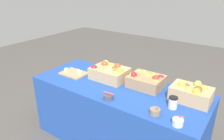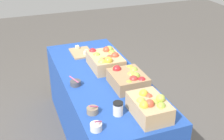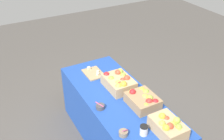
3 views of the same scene
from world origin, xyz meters
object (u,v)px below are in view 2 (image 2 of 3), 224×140
at_px(coffee_cup, 118,109).
at_px(sample_bowl_far, 96,127).
at_px(apple_crate_middle, 128,79).
at_px(apple_crate_right, 105,60).
at_px(cutting_board_front, 81,52).
at_px(apple_crate_left, 150,107).
at_px(sample_bowl_mid, 92,110).
at_px(sample_bowl_near, 75,83).

bearing_deg(coffee_cup, sample_bowl_far, -60.51).
distance_m(apple_crate_middle, apple_crate_right, 0.43).
bearing_deg(sample_bowl_far, cutting_board_front, 169.13).
bearing_deg(apple_crate_left, sample_bowl_far, -86.70).
bearing_deg(apple_crate_middle, sample_bowl_mid, -55.13).
height_order(sample_bowl_near, coffee_cup, coffee_cup).
height_order(cutting_board_front, sample_bowl_mid, sample_bowl_mid).
bearing_deg(sample_bowl_far, apple_crate_left, 93.30).
bearing_deg(cutting_board_front, sample_bowl_near, -19.38).
height_order(apple_crate_middle, cutting_board_front, apple_crate_middle).
height_order(apple_crate_left, sample_bowl_mid, apple_crate_left).
distance_m(apple_crate_middle, sample_bowl_near, 0.48).
relative_size(apple_crate_middle, sample_bowl_near, 3.47).
bearing_deg(cutting_board_front, apple_crate_right, 17.34).
xyz_separation_m(cutting_board_front, coffee_cup, (1.25, -0.05, 0.04)).
xyz_separation_m(apple_crate_left, sample_bowl_mid, (-0.18, -0.40, -0.06)).
relative_size(apple_crate_left, apple_crate_right, 0.90).
height_order(apple_crate_left, cutting_board_front, apple_crate_left).
xyz_separation_m(apple_crate_left, coffee_cup, (-0.10, -0.22, -0.03)).
bearing_deg(apple_crate_right, sample_bowl_mid, -26.51).
relative_size(sample_bowl_near, sample_bowl_mid, 1.06).
bearing_deg(apple_crate_middle, apple_crate_right, -170.89).
bearing_deg(cutting_board_front, apple_crate_middle, 13.34).
height_order(sample_bowl_near, sample_bowl_far, sample_bowl_far).
relative_size(apple_crate_middle, apple_crate_right, 0.87).
bearing_deg(apple_crate_left, apple_crate_right, -177.85).
distance_m(sample_bowl_mid, coffee_cup, 0.20).
bearing_deg(coffee_cup, apple_crate_right, 167.23).
bearing_deg(sample_bowl_far, apple_crate_right, 156.86).
xyz_separation_m(apple_crate_left, apple_crate_right, (-0.91, -0.03, -0.00)).
height_order(sample_bowl_mid, sample_bowl_far, sample_bowl_far).
relative_size(apple_crate_middle, sample_bowl_mid, 3.68).
distance_m(sample_bowl_near, coffee_cup, 0.59).
height_order(apple_crate_middle, sample_bowl_far, apple_crate_middle).
relative_size(cutting_board_front, sample_bowl_mid, 3.22).
distance_m(sample_bowl_far, coffee_cup, 0.25).
height_order(apple_crate_right, cutting_board_front, apple_crate_right).
xyz_separation_m(apple_crate_middle, apple_crate_right, (-0.43, -0.07, 0.01)).
height_order(sample_bowl_near, sample_bowl_mid, sample_bowl_near).
xyz_separation_m(apple_crate_middle, sample_bowl_far, (0.51, -0.47, -0.04)).
bearing_deg(sample_bowl_far, sample_bowl_near, 178.28).
distance_m(apple_crate_left, sample_bowl_mid, 0.44).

